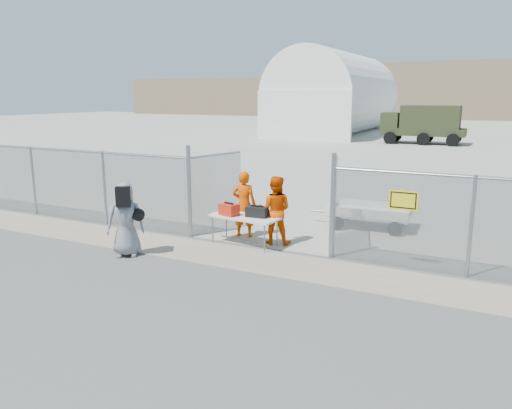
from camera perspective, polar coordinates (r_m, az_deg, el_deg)
The scene contains 14 objects.
ground at distance 11.16m, azimuth -4.62°, elevation -7.51°, with size 160.00×160.00×0.00m, color #494848.
tarmac_inside at distance 51.40m, azimuth 20.46°, elevation 7.39°, with size 160.00×80.00×0.01m, color #9F9E8D.
dirt_strip at distance 11.97m, azimuth -2.14°, elevation -6.04°, with size 44.00×1.60×0.01m, color gray.
distant_hills at distance 86.97m, azimuth 26.74°, elevation 11.57°, with size 140.00×6.00×9.00m, color #7F684F, non-canonical shape.
chain_link_fence at distance 12.54m, azimuth -0.00°, elevation 0.00°, with size 40.00×0.20×2.20m, color gray, non-canonical shape.
quonset_hangar at distance 51.35m, azimuth 9.15°, elevation 12.47°, with size 9.00×18.00×8.00m, color white, non-canonical shape.
folding_table at distance 12.86m, azimuth -1.33°, elevation -2.99°, with size 1.80×0.75×0.76m, color white, non-canonical shape.
orange_bag at distance 12.84m, azimuth -3.11°, elevation -0.58°, with size 0.48×0.32×0.30m, color red.
black_duffel at distance 12.66m, azimuth 0.13°, elevation -0.83°, with size 0.54×0.32×0.26m, color black.
security_worker_left at distance 13.49m, azimuth -1.38°, elevation 0.04°, with size 0.66×0.43×1.81m, color #DE4600.
security_worker_right at distance 12.85m, azimuth 2.19°, elevation -0.65°, with size 0.87×0.68×1.79m, color #DE4600.
visitor at distance 12.29m, azimuth -14.70°, elevation -1.65°, with size 0.88×0.57×1.79m, color slate.
utility_trailer at distance 14.89m, azimuth 12.87°, elevation -1.25°, with size 2.97×1.53×0.72m, color white, non-canonical shape.
military_truck at distance 41.93m, azimuth 18.61°, elevation 8.62°, with size 6.31×2.33×3.01m, color #2B3219, non-canonical shape.
Camera 1 is at (5.46, -8.96, 3.79)m, focal length 35.00 mm.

